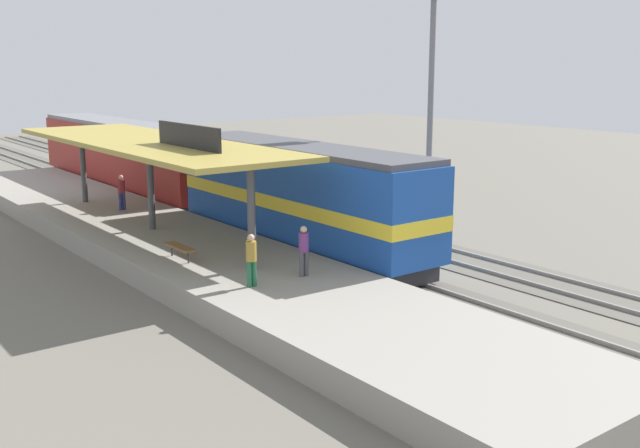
{
  "coord_description": "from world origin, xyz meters",
  "views": [
    {
      "loc": [
        -17.77,
        -29.12,
        7.87
      ],
      "look_at": [
        -1.38,
        -7.63,
        2.0
      ],
      "focal_mm": 41.78,
      "sensor_mm": 36.0,
      "label": 1
    }
  ],
  "objects_px": {
    "platform_bench": "(180,247)",
    "person_boarding": "(251,257)",
    "locomotive": "(300,197)",
    "light_mast": "(432,51)",
    "passenger_carriage_single": "(125,157)",
    "person_waiting": "(121,190)",
    "person_walking": "(304,248)"
  },
  "relations": [
    {
      "from": "person_boarding",
      "to": "person_waiting",
      "type": "bearing_deg",
      "value": 83.05
    },
    {
      "from": "person_walking",
      "to": "person_boarding",
      "type": "relative_size",
      "value": 1.0
    },
    {
      "from": "locomotive",
      "to": "person_boarding",
      "type": "relative_size",
      "value": 8.44
    },
    {
      "from": "platform_bench",
      "to": "passenger_carriage_single",
      "type": "height_order",
      "value": "passenger_carriage_single"
    },
    {
      "from": "passenger_carriage_single",
      "to": "light_mast",
      "type": "xyz_separation_m",
      "value": [
        7.8,
        -17.75,
        6.08
      ]
    },
    {
      "from": "person_waiting",
      "to": "light_mast",
      "type": "bearing_deg",
      "value": -37.32
    },
    {
      "from": "light_mast",
      "to": "platform_bench",
      "type": "bearing_deg",
      "value": -175.25
    },
    {
      "from": "person_walking",
      "to": "person_boarding",
      "type": "bearing_deg",
      "value": 178.51
    },
    {
      "from": "light_mast",
      "to": "person_walking",
      "type": "distance_m",
      "value": 14.38
    },
    {
      "from": "person_waiting",
      "to": "person_boarding",
      "type": "xyz_separation_m",
      "value": [
        -1.77,
        -14.53,
        0.0
      ]
    },
    {
      "from": "platform_bench",
      "to": "person_boarding",
      "type": "height_order",
      "value": "person_boarding"
    },
    {
      "from": "light_mast",
      "to": "person_walking",
      "type": "relative_size",
      "value": 6.84
    },
    {
      "from": "platform_bench",
      "to": "person_boarding",
      "type": "relative_size",
      "value": 0.99
    },
    {
      "from": "passenger_carriage_single",
      "to": "person_waiting",
      "type": "xyz_separation_m",
      "value": [
        -3.95,
        -8.79,
        -0.46
      ]
    },
    {
      "from": "person_waiting",
      "to": "person_boarding",
      "type": "bearing_deg",
      "value": -96.95
    },
    {
      "from": "passenger_carriage_single",
      "to": "person_boarding",
      "type": "xyz_separation_m",
      "value": [
        -5.72,
        -23.31,
        -0.46
      ]
    },
    {
      "from": "locomotive",
      "to": "passenger_carriage_single",
      "type": "relative_size",
      "value": 0.72
    },
    {
      "from": "locomotive",
      "to": "person_waiting",
      "type": "xyz_separation_m",
      "value": [
        -3.95,
        9.21,
        -0.56
      ]
    },
    {
      "from": "platform_bench",
      "to": "person_walking",
      "type": "relative_size",
      "value": 0.99
    },
    {
      "from": "platform_bench",
      "to": "person_boarding",
      "type": "distance_m",
      "value": 4.46
    },
    {
      "from": "locomotive",
      "to": "passenger_carriage_single",
      "type": "height_order",
      "value": "locomotive"
    },
    {
      "from": "person_walking",
      "to": "locomotive",
      "type": "bearing_deg",
      "value": 55.34
    },
    {
      "from": "locomotive",
      "to": "light_mast",
      "type": "xyz_separation_m",
      "value": [
        7.8,
        0.25,
        5.99
      ]
    },
    {
      "from": "passenger_carriage_single",
      "to": "person_boarding",
      "type": "bearing_deg",
      "value": -103.79
    },
    {
      "from": "platform_bench",
      "to": "passenger_carriage_single",
      "type": "distance_m",
      "value": 19.85
    },
    {
      "from": "locomotive",
      "to": "person_boarding",
      "type": "distance_m",
      "value": 7.83
    },
    {
      "from": "light_mast",
      "to": "person_boarding",
      "type": "bearing_deg",
      "value": -157.62
    },
    {
      "from": "light_mast",
      "to": "person_walking",
      "type": "bearing_deg",
      "value": -153.98
    },
    {
      "from": "platform_bench",
      "to": "locomotive",
      "type": "height_order",
      "value": "locomotive"
    },
    {
      "from": "light_mast",
      "to": "person_boarding",
      "type": "distance_m",
      "value": 16.02
    },
    {
      "from": "locomotive",
      "to": "person_boarding",
      "type": "bearing_deg",
      "value": -137.13
    },
    {
      "from": "person_waiting",
      "to": "person_walking",
      "type": "bearing_deg",
      "value": -89.05
    }
  ]
}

